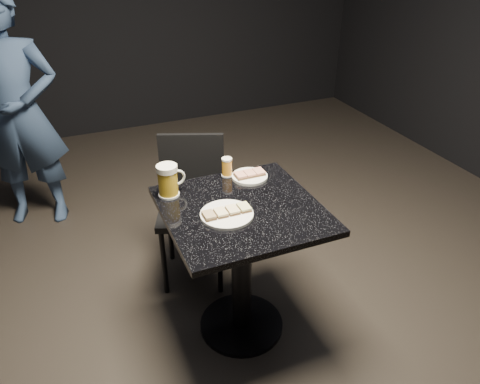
% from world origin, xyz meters
% --- Properties ---
extents(floor, '(6.00, 6.00, 0.00)m').
position_xyz_m(floor, '(0.00, 0.00, 0.00)').
color(floor, black).
rests_on(floor, ground).
extents(plate_large, '(0.24, 0.24, 0.01)m').
position_xyz_m(plate_large, '(-0.09, -0.04, 0.76)').
color(plate_large, white).
rests_on(plate_large, table).
extents(plate_small, '(0.18, 0.18, 0.01)m').
position_xyz_m(plate_small, '(0.15, 0.24, 0.76)').
color(plate_small, white).
rests_on(plate_small, table).
extents(patron, '(0.66, 0.52, 1.58)m').
position_xyz_m(patron, '(-0.92, 1.56, 0.79)').
color(patron, navy).
rests_on(patron, floor).
extents(table, '(0.70, 0.70, 0.75)m').
position_xyz_m(table, '(0.00, 0.00, 0.51)').
color(table, black).
rests_on(table, floor).
extents(beer_mug, '(0.14, 0.10, 0.16)m').
position_xyz_m(beer_mug, '(-0.27, 0.23, 0.83)').
color(beer_mug, silver).
rests_on(beer_mug, table).
extents(beer_tumbler, '(0.06, 0.06, 0.10)m').
position_xyz_m(beer_tumbler, '(0.05, 0.31, 0.80)').
color(beer_tumbler, silver).
rests_on(beer_tumbler, table).
extents(chair, '(0.48, 0.48, 0.86)m').
position_xyz_m(chair, '(-0.07, 0.56, 0.50)').
color(chair, black).
rests_on(chair, floor).
extents(canapes_on_plate_large, '(0.22, 0.07, 0.02)m').
position_xyz_m(canapes_on_plate_large, '(-0.09, -0.04, 0.77)').
color(canapes_on_plate_large, '#4C3521').
rests_on(canapes_on_plate_large, plate_large).
extents(canapes_on_plate_small, '(0.15, 0.07, 0.02)m').
position_xyz_m(canapes_on_plate_small, '(0.15, 0.24, 0.77)').
color(canapes_on_plate_small, '#4C3521').
rests_on(canapes_on_plate_small, plate_small).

